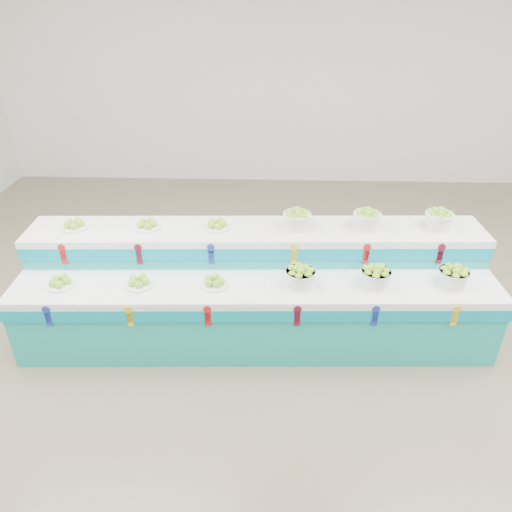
% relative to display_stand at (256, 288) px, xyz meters
% --- Properties ---
extents(ground, '(10.00, 10.00, 0.00)m').
position_rel_display_stand_xyz_m(ground, '(0.56, -0.75, -0.51)').
color(ground, '#6D604A').
rests_on(ground, ground).
extents(back_wall, '(10.00, 0.00, 10.00)m').
position_rel_display_stand_xyz_m(back_wall, '(0.56, 4.25, 1.49)').
color(back_wall, silver).
rests_on(back_wall, ground).
extents(display_stand, '(4.50, 1.32, 1.02)m').
position_rel_display_stand_xyz_m(display_stand, '(0.00, 0.00, 0.00)').
color(display_stand, teal).
rests_on(display_stand, ground).
extents(plate_lower_left, '(0.26, 0.26, 0.10)m').
position_rel_display_stand_xyz_m(plate_lower_left, '(-1.75, -0.35, 0.26)').
color(plate_lower_left, white).
rests_on(plate_lower_left, display_stand).
extents(plate_lower_mid, '(0.26, 0.26, 0.10)m').
position_rel_display_stand_xyz_m(plate_lower_mid, '(-1.04, -0.32, 0.26)').
color(plate_lower_mid, white).
rests_on(plate_lower_mid, display_stand).
extents(plate_lower_right, '(0.26, 0.26, 0.10)m').
position_rel_display_stand_xyz_m(plate_lower_right, '(-0.37, -0.29, 0.26)').
color(plate_lower_right, white).
rests_on(plate_lower_right, display_stand).
extents(basket_lower_left, '(0.28, 0.28, 0.20)m').
position_rel_display_stand_xyz_m(basket_lower_left, '(0.41, -0.26, 0.31)').
color(basket_lower_left, silver).
rests_on(basket_lower_left, display_stand).
extents(basket_lower_mid, '(0.28, 0.28, 0.20)m').
position_rel_display_stand_xyz_m(basket_lower_mid, '(1.08, -0.23, 0.31)').
color(basket_lower_mid, silver).
rests_on(basket_lower_mid, display_stand).
extents(basket_lower_right, '(0.28, 0.28, 0.20)m').
position_rel_display_stand_xyz_m(basket_lower_right, '(1.77, -0.21, 0.31)').
color(basket_lower_right, silver).
rests_on(basket_lower_right, display_stand).
extents(plate_upper_left, '(0.26, 0.26, 0.10)m').
position_rel_display_stand_xyz_m(plate_upper_left, '(-1.77, 0.21, 0.56)').
color(plate_upper_left, white).
rests_on(plate_upper_left, display_stand).
extents(plate_upper_mid, '(0.26, 0.26, 0.10)m').
position_rel_display_stand_xyz_m(plate_upper_mid, '(-1.06, 0.23, 0.56)').
color(plate_upper_mid, white).
rests_on(plate_upper_mid, display_stand).
extents(plate_upper_right, '(0.26, 0.26, 0.10)m').
position_rel_display_stand_xyz_m(plate_upper_right, '(-0.39, 0.26, 0.56)').
color(plate_upper_right, white).
rests_on(plate_upper_right, display_stand).
extents(basket_upper_left, '(0.28, 0.28, 0.20)m').
position_rel_display_stand_xyz_m(basket_upper_left, '(0.38, 0.29, 0.61)').
color(basket_upper_left, silver).
rests_on(basket_upper_left, display_stand).
extents(basket_upper_mid, '(0.28, 0.28, 0.20)m').
position_rel_display_stand_xyz_m(basket_upper_mid, '(1.06, 0.32, 0.61)').
color(basket_upper_mid, silver).
rests_on(basket_upper_mid, display_stand).
extents(basket_upper_right, '(0.28, 0.28, 0.20)m').
position_rel_display_stand_xyz_m(basket_upper_right, '(1.75, 0.35, 0.61)').
color(basket_upper_right, silver).
rests_on(basket_upper_right, display_stand).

